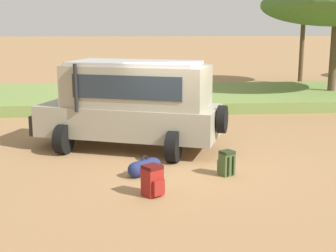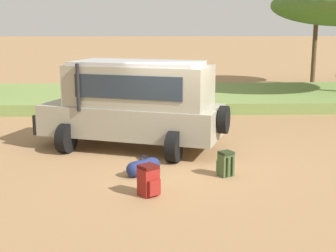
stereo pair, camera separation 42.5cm
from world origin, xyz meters
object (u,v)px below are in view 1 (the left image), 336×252
object	(u,v)px
backpack_beside_front_wheel	(153,181)
acacia_tree_centre_back	(304,4)
backpack_cluster_center	(227,163)
duffel_bag_low_black_case	(145,167)
safari_vehicle	(133,103)

from	to	relation	value
backpack_beside_front_wheel	acacia_tree_centre_back	xyz separation A→B (m)	(9.65, 18.35, 4.31)
backpack_beside_front_wheel	backpack_cluster_center	world-z (taller)	backpack_beside_front_wheel
duffel_bag_low_black_case	acacia_tree_centre_back	size ratio (longest dim) A/B	0.15
safari_vehicle	backpack_cluster_center	world-z (taller)	safari_vehicle
backpack_beside_front_wheel	duffel_bag_low_black_case	distance (m)	1.37
backpack_cluster_center	backpack_beside_front_wheel	bearing A→B (deg)	-145.45
backpack_beside_front_wheel	acacia_tree_centre_back	size ratio (longest dim) A/B	0.12
duffel_bag_low_black_case	acacia_tree_centre_back	bearing A→B (deg)	60.08
safari_vehicle	backpack_beside_front_wheel	bearing A→B (deg)	-84.16
safari_vehicle	backpack_beside_front_wheel	size ratio (longest dim) A/B	8.56
safari_vehicle	backpack_cluster_center	distance (m)	3.47
backpack_beside_front_wheel	backpack_cluster_center	bearing A→B (deg)	34.55
backpack_cluster_center	duffel_bag_low_black_case	bearing A→B (deg)	175.29
safari_vehicle	acacia_tree_centre_back	xyz separation A→B (m)	(10.03, 14.61, 3.32)
backpack_beside_front_wheel	acacia_tree_centre_back	world-z (taller)	acacia_tree_centre_back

